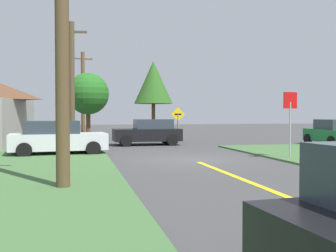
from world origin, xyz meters
name	(u,v)px	position (x,y,z in m)	size (l,w,h in m)	color
ground_plane	(192,160)	(0.00, 0.00, 0.00)	(120.00, 120.00, 0.00)	#3E3E3E
lane_stripe_center	(292,199)	(0.00, -8.00, 0.01)	(0.20, 14.00, 0.01)	yellow
stop_sign	(290,112)	(4.20, -0.69, 2.00)	(0.70, 0.16, 2.87)	#9EA0A8
car_on_crossroad	(334,133)	(10.53, 5.08, 0.80)	(2.29, 3.91, 1.62)	#196B33
parked_car_near_building	(57,138)	(-5.67, 3.27, 0.81)	(4.57, 2.42, 1.62)	silver
car_approaching_junction	(148,132)	(-0.37, 8.38, 0.81)	(4.19, 2.16, 1.62)	black
utility_pole_mid	(72,83)	(-5.03, 7.93, 3.78)	(1.80, 0.37, 7.36)	brown
utility_pole_far	(83,93)	(-4.23, 21.57, 3.95)	(1.80, 0.35, 7.74)	brown
direction_sign	(178,121)	(1.61, 8.65, 1.48)	(0.91, 0.08, 2.38)	slate
oak_tree_left	(153,83)	(1.04, 14.10, 4.39)	(3.00, 3.00, 6.07)	brown
pine_tree_center	(88,94)	(-3.85, 17.84, 3.66)	(3.51, 3.51, 5.44)	brown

